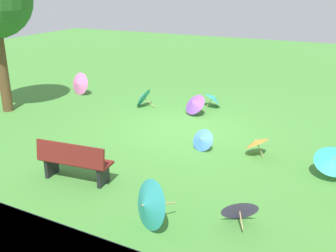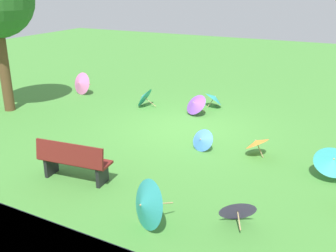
# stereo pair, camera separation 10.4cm
# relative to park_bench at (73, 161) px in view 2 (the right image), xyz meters

# --- Properties ---
(ground) EXTENTS (40.00, 40.00, 0.00)m
(ground) POSITION_rel_park_bench_xyz_m (-0.81, -3.94, -0.47)
(ground) COLOR #478C38
(park_bench) EXTENTS (1.64, 0.65, 0.90)m
(park_bench) POSITION_rel_park_bench_xyz_m (0.00, 0.00, 0.00)
(park_bench) COLOR maroon
(park_bench) RESTS_ON ground
(parasol_purple_0) EXTENTS (0.92, 0.86, 0.71)m
(parasol_purple_0) POSITION_rel_park_bench_xyz_m (-0.54, -5.23, -0.08)
(parasol_purple_0) COLOR tan
(parasol_purple_0) RESTS_ON ground
(parasol_teal_0) EXTENTS (0.95, 0.88, 0.89)m
(parasol_teal_0) POSITION_rel_park_bench_xyz_m (-2.21, 0.80, -0.02)
(parasol_teal_0) COLOR tan
(parasol_teal_0) RESTS_ON ground
(parasol_blue_0) EXTENTS (0.67, 0.66, 0.56)m
(parasol_blue_0) POSITION_rel_park_bench_xyz_m (-1.81, -2.74, -0.19)
(parasol_blue_0) COLOR tan
(parasol_blue_0) RESTS_ON ground
(parasol_orange_0) EXTENTS (0.69, 0.72, 0.55)m
(parasol_orange_0) POSITION_rel_park_bench_xyz_m (-3.12, -3.03, -0.11)
(parasol_orange_0) COLOR tan
(parasol_orange_0) RESTS_ON ground
(parasol_teal_1) EXTENTS (0.97, 0.93, 0.67)m
(parasol_teal_1) POSITION_rel_park_bench_xyz_m (-4.89, -2.60, -0.05)
(parasol_teal_1) COLOR tan
(parasol_teal_1) RESTS_ON ground
(parasol_teal_2) EXTENTS (0.90, 0.91, 0.59)m
(parasol_teal_2) POSITION_rel_park_bench_xyz_m (-0.80, -6.32, -0.13)
(parasol_teal_2) COLOR tan
(parasol_teal_2) RESTS_ON ground
(parasol_purple_1) EXTENTS (0.80, 0.72, 0.61)m
(parasol_purple_1) POSITION_rel_park_bench_xyz_m (-3.59, -0.02, -0.16)
(parasol_purple_1) COLOR tan
(parasol_purple_1) RESTS_ON ground
(parasol_teal_3) EXTENTS (0.75, 0.78, 0.68)m
(parasol_teal_3) POSITION_rel_park_bench_xyz_m (1.39, -5.31, -0.13)
(parasol_teal_3) COLOR tan
(parasol_teal_3) RESTS_ON ground
(parasol_pink_2) EXTENTS (0.90, 0.76, 0.85)m
(parasol_pink_2) POSITION_rel_park_bench_xyz_m (4.28, -5.56, -0.04)
(parasol_pink_2) COLOR tan
(parasol_pink_2) RESTS_ON ground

